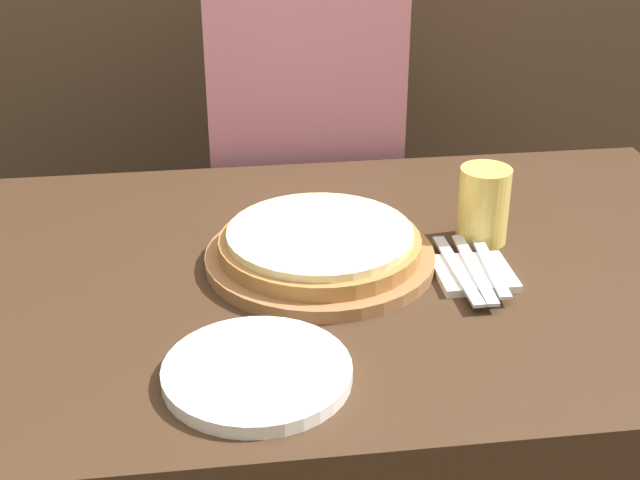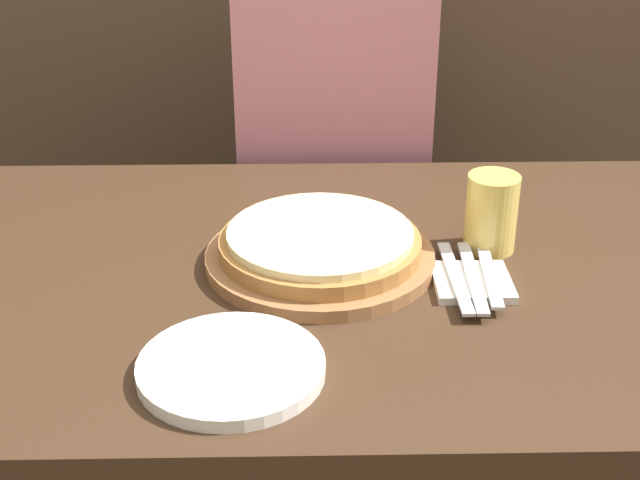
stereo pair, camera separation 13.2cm
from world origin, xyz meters
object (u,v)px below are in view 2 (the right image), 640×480
(pizza_on_board, at_px, (320,249))
(dinner_knife, at_px, (473,277))
(beer_glass, at_px, (492,210))
(fork, at_px, (455,277))
(dinner_plate, at_px, (231,368))
(spoon, at_px, (490,277))
(diner_person, at_px, (332,187))

(pizza_on_board, xyz_separation_m, dinner_knife, (0.22, -0.07, -0.01))
(beer_glass, bearing_deg, dinner_knife, -111.26)
(fork, relative_size, dinner_knife, 1.00)
(pizza_on_board, xyz_separation_m, beer_glass, (0.26, 0.05, 0.04))
(beer_glass, bearing_deg, pizza_on_board, -170.23)
(beer_glass, bearing_deg, dinner_plate, -139.12)
(spoon, height_order, diner_person, diner_person)
(dinner_plate, distance_m, spoon, 0.41)
(beer_glass, height_order, fork, beer_glass)
(dinner_plate, distance_m, dinner_knife, 0.39)
(beer_glass, distance_m, fork, 0.15)
(dinner_plate, distance_m, diner_person, 0.85)
(fork, height_order, dinner_knife, same)
(diner_person, bearing_deg, fork, -75.99)
(beer_glass, distance_m, diner_person, 0.58)
(beer_glass, height_order, dinner_knife, beer_glass)
(dinner_knife, distance_m, diner_person, 0.66)
(beer_glass, height_order, dinner_plate, beer_glass)
(fork, relative_size, spoon, 1.17)
(dinner_knife, bearing_deg, spoon, 0.00)
(pizza_on_board, xyz_separation_m, dinner_plate, (-0.11, -0.28, -0.02))
(dinner_knife, relative_size, diner_person, 0.15)
(pizza_on_board, height_order, dinner_knife, pizza_on_board)
(pizza_on_board, relative_size, dinner_plate, 1.49)
(dinner_plate, bearing_deg, fork, 34.40)
(fork, bearing_deg, diner_person, 104.01)
(dinner_plate, height_order, fork, dinner_plate)
(beer_glass, xyz_separation_m, fork, (-0.07, -0.12, -0.05))
(dinner_plate, xyz_separation_m, spoon, (0.36, 0.21, 0.01))
(diner_person, bearing_deg, pizza_on_board, -93.94)
(pizza_on_board, distance_m, diner_person, 0.56)
(pizza_on_board, bearing_deg, dinner_plate, -112.12)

